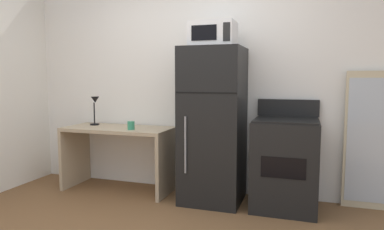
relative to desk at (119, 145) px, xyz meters
name	(u,v)px	position (x,y,z in m)	size (l,w,h in m)	color
wall_back_white	(200,80)	(0.90, 0.35, 0.77)	(5.00, 0.10, 2.60)	white
desk	(119,145)	(0.00, 0.00, 0.00)	(1.27, 0.57, 0.75)	tan
desk_lamp	(95,106)	(-0.36, 0.08, 0.46)	(0.14, 0.12, 0.35)	black
coffee_mug	(131,125)	(0.24, -0.12, 0.27)	(0.08, 0.08, 0.10)	#338C66
refrigerator	(213,126)	(1.16, -0.02, 0.29)	(0.63, 0.64, 1.65)	black
microwave	(213,35)	(1.16, -0.04, 1.24)	(0.46, 0.35, 0.26)	silver
oven_range	(285,163)	(1.92, -0.01, -0.07)	(0.64, 0.61, 1.10)	black
leaning_mirror	(367,141)	(2.70, 0.24, 0.17)	(0.44, 0.03, 1.40)	#C6B793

